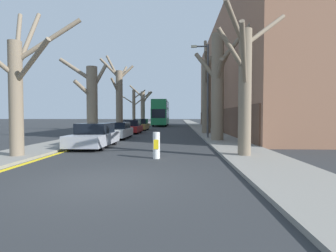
% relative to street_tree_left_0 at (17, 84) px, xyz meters
% --- Properties ---
extents(ground_plane, '(300.00, 300.00, 0.00)m').
position_rel_street_tree_left_0_xyz_m(ground_plane, '(4.77, -3.83, -3.14)').
color(ground_plane, '#2B2D30').
extents(sidewalk_left, '(2.65, 120.00, 0.12)m').
position_rel_street_tree_left_0_xyz_m(sidewalk_left, '(-0.46, 46.17, -3.08)').
color(sidewalk_left, gray).
rests_on(sidewalk_left, ground).
extents(sidewalk_right, '(2.65, 120.00, 0.12)m').
position_rel_street_tree_left_0_xyz_m(sidewalk_right, '(10.01, 46.17, -3.08)').
color(sidewalk_right, gray).
rests_on(sidewalk_right, ground).
extents(building_facade_right, '(10.08, 38.84, 13.28)m').
position_rel_street_tree_left_0_xyz_m(building_facade_right, '(16.32, 22.82, 3.48)').
color(building_facade_right, '#93664C').
rests_on(building_facade_right, ground).
extents(kerb_line_stripe, '(0.24, 120.00, 0.01)m').
position_rel_street_tree_left_0_xyz_m(kerb_line_stripe, '(1.04, 46.17, -3.14)').
color(kerb_line_stripe, yellow).
rests_on(kerb_line_stripe, ground).
extents(street_tree_left_0, '(4.41, 4.16, 6.84)m').
position_rel_street_tree_left_0_xyz_m(street_tree_left_0, '(0.00, 0.00, 0.00)').
color(street_tree_left_0, '#7A6B56').
rests_on(street_tree_left_0, ground).
extents(street_tree_left_1, '(3.33, 3.33, 6.41)m').
position_rel_street_tree_left_0_xyz_m(street_tree_left_1, '(-0.13, 9.79, 0.08)').
color(street_tree_left_1, '#7A6B56').
rests_on(street_tree_left_1, ground).
extents(street_tree_left_2, '(3.90, 2.90, 9.10)m').
position_rel_street_tree_left_0_xyz_m(street_tree_left_2, '(-0.23, 19.82, 1.04)').
color(street_tree_left_2, '#7A6B56').
rests_on(street_tree_left_2, ground).
extents(street_tree_left_3, '(5.69, 2.17, 5.90)m').
position_rel_street_tree_left_0_xyz_m(street_tree_left_3, '(-0.09, 29.67, 0.07)').
color(street_tree_left_3, '#7A6B56').
rests_on(street_tree_left_3, ground).
extents(street_tree_left_4, '(4.67, 2.65, 7.89)m').
position_rel_street_tree_left_0_xyz_m(street_tree_left_4, '(-0.19, 40.19, 0.54)').
color(street_tree_left_4, '#7A6B56').
rests_on(street_tree_left_4, ground).
extents(street_tree_right_0, '(3.49, 3.82, 6.52)m').
position_rel_street_tree_left_0_xyz_m(street_tree_right_0, '(9.61, 0.39, -0.01)').
color(street_tree_right_0, '#7A6B56').
rests_on(street_tree_right_0, ground).
extents(street_tree_right_1, '(3.88, 2.70, 7.99)m').
position_rel_street_tree_left_0_xyz_m(street_tree_right_1, '(9.55, 7.57, 0.87)').
color(street_tree_right_1, '#7A6B56').
rests_on(street_tree_right_1, ground).
extents(street_tree_right_2, '(1.26, 3.57, 9.73)m').
position_rel_street_tree_left_0_xyz_m(street_tree_right_2, '(9.58, 15.47, 0.93)').
color(street_tree_right_2, '#7A6B56').
rests_on(street_tree_right_2, ground).
extents(double_decker_bus, '(2.55, 11.80, 4.54)m').
position_rel_street_tree_left_0_xyz_m(double_decker_bus, '(3.59, 36.78, -0.57)').
color(double_decker_bus, '#1E7F47').
rests_on(double_decker_bus, ground).
extents(parked_car_0, '(1.90, 4.59, 1.37)m').
position_rel_street_tree_left_0_xyz_m(parked_car_0, '(1.96, 4.02, -2.49)').
color(parked_car_0, '#9EA3AD').
rests_on(parked_car_0, ground).
extents(parked_car_1, '(1.72, 4.31, 1.29)m').
position_rel_street_tree_left_0_xyz_m(parked_car_1, '(1.96, 9.90, -2.52)').
color(parked_car_1, silver).
rests_on(parked_car_1, ground).
extents(parked_car_2, '(1.70, 4.28, 1.40)m').
position_rel_street_tree_left_0_xyz_m(parked_car_2, '(1.96, 16.28, -2.49)').
color(parked_car_2, maroon).
rests_on(parked_car_2, ground).
extents(parked_car_3, '(1.78, 4.28, 1.43)m').
position_rel_street_tree_left_0_xyz_m(parked_car_3, '(1.96, 22.47, -2.47)').
color(parked_car_3, olive).
rests_on(parked_car_3, ground).
extents(lamp_post, '(1.40, 0.20, 7.32)m').
position_rel_street_tree_left_0_xyz_m(lamp_post, '(8.98, 9.67, 0.97)').
color(lamp_post, '#4C4F54').
rests_on(lamp_post, ground).
extents(traffic_bollard, '(0.29, 0.30, 1.11)m').
position_rel_street_tree_left_0_xyz_m(traffic_bollard, '(5.87, 0.09, -2.59)').
color(traffic_bollard, white).
rests_on(traffic_bollard, ground).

